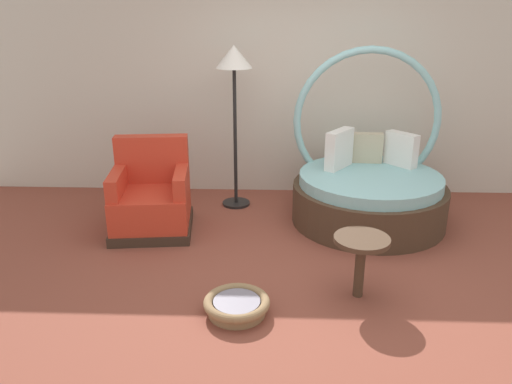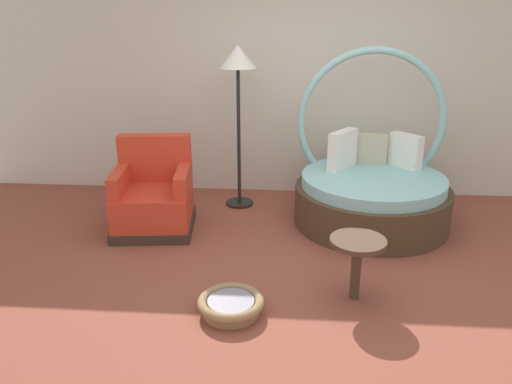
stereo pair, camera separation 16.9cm
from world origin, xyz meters
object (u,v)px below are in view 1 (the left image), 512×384
at_px(round_daybed, 368,187).
at_px(side_table, 361,248).
at_px(pet_basket, 237,305).
at_px(red_armchair, 152,199).
at_px(floor_lamp, 234,73).

relative_size(round_daybed, side_table, 3.50).
bearing_deg(pet_basket, red_armchair, 123.10).
relative_size(side_table, floor_lamp, 0.29).
xyz_separation_m(round_daybed, side_table, (-0.33, -1.58, 0.05)).
bearing_deg(pet_basket, round_daybed, 55.28).
bearing_deg(pet_basket, side_table, 16.69).
bearing_deg(round_daybed, side_table, -101.80).
bearing_deg(side_table, round_daybed, 78.20).
bearing_deg(side_table, pet_basket, -163.31).
height_order(red_armchair, pet_basket, red_armchair).
distance_m(round_daybed, floor_lamp, 1.90).
relative_size(round_daybed, red_armchair, 1.93).
distance_m(round_daybed, pet_basket, 2.29).
bearing_deg(round_daybed, red_armchair, -171.37).
xyz_separation_m(side_table, floor_lamp, (-1.14, 1.95, 1.11)).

